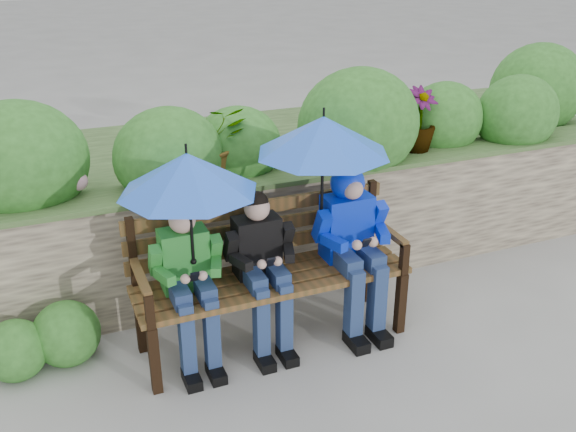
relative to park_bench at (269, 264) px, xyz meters
name	(u,v)px	position (x,y,z in m)	size (l,w,h in m)	color
ground	(293,334)	(0.16, -0.08, -0.60)	(60.00, 60.00, 0.00)	gray
garden_backdrop	(226,186)	(0.15, 1.49, 0.06)	(8.08, 2.87, 1.85)	brown
park_bench	(269,264)	(0.00, 0.00, 0.00)	(2.00, 0.59, 1.06)	black
boy_left	(189,277)	(-0.61, -0.10, 0.08)	(0.49, 0.56, 1.18)	#206225
boy_middle	(262,263)	(-0.09, -0.10, 0.08)	(0.49, 0.57, 1.19)	black
boy_right	(352,235)	(0.63, -0.09, 0.16)	(0.55, 0.66, 1.27)	#0032BB
umbrella_left	(188,173)	(-0.57, -0.09, 0.82)	(0.92, 0.92, 0.85)	blue
umbrella_right	(323,135)	(0.41, -0.02, 0.93)	(0.96, 0.96, 0.95)	blue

